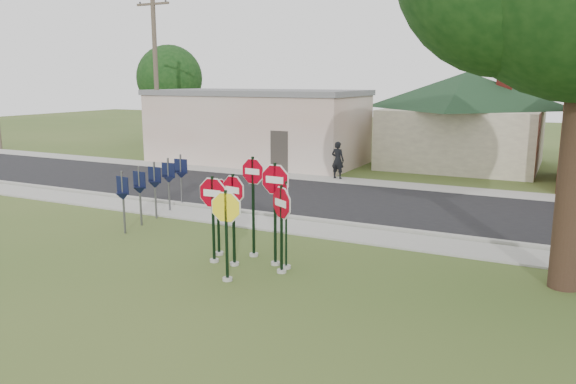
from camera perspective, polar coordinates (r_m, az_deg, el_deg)
The scene contains 19 objects.
ground at distance 13.68m, azimuth -7.72°, elevation -9.21°, with size 120.00×120.00×0.00m, color #38511E.
sidewalk_near at distance 18.25m, azimuth 2.05°, elevation -3.75°, with size 60.00×1.60×0.06m, color gray.
road at distance 22.31m, azimuth 6.87°, elevation -1.05°, with size 60.00×7.00×0.04m, color black.
sidewalk_far at distance 26.32m, azimuth 10.06°, elevation 0.78°, with size 60.00×1.60×0.06m, color gray.
curb at distance 19.12m, azimuth 3.30°, elevation -2.93°, with size 60.00×0.20×0.14m, color gray.
stop_sign_center at distance 14.48m, azimuth -5.57°, elevation -1.58°, with size 1.00×0.24×2.53m.
stop_sign_yellow at distance 13.42m, azimuth -6.29°, elevation -3.28°, with size 1.02×0.24×2.34m.
stop_sign_left at distance 14.83m, azimuth -7.64°, elevation -1.52°, with size 1.12×0.24×2.44m.
stop_sign_right at distance 13.89m, azimuth -0.67°, elevation -2.55°, with size 0.96×0.60×2.36m.
stop_sign_back_right at distance 14.41m, azimuth -1.32°, elevation -0.66°, with size 1.10×0.24×2.82m.
stop_sign_back_left at distance 15.16m, azimuth -3.56°, elevation -0.10°, with size 0.98×0.24×2.86m.
stop_sign_far_right at distance 14.19m, azimuth -0.19°, elevation -2.11°, with size 0.61×0.97×2.40m.
stop_sign_far_left at distance 15.46m, azimuth -7.13°, elevation -1.48°, with size 0.50×0.90×2.28m.
route_sign_row at distance 20.00m, azimuth -13.36°, elevation 0.80°, with size 1.43×4.63×2.00m.
building_stucco at distance 32.97m, azimuth -3.13°, elevation 6.76°, with size 12.20×6.20×4.20m.
building_house at distance 32.98m, azimuth 17.58°, elevation 8.86°, with size 11.60×11.60×6.20m.
utility_pole_near at distance 33.41m, azimuth -13.26°, elevation 11.38°, with size 2.20×0.26×9.50m.
bg_tree_left at distance 44.03m, azimuth -11.94°, elevation 11.24°, with size 4.90×4.90×7.35m.
pedestrian at distance 27.26m, azimuth 5.07°, elevation 3.25°, with size 0.66×0.43×1.80m, color black.
Camera 1 is at (7.31, -10.53, 4.78)m, focal length 35.00 mm.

